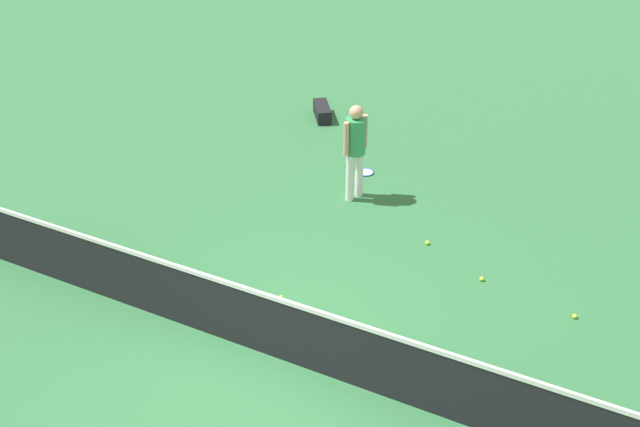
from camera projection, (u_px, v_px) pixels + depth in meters
ground_plane at (274, 356)px, 9.85m from camera, size 40.00×40.00×0.00m
court_net at (273, 326)px, 9.59m from camera, size 10.09×0.09×1.07m
player_near_side at (355, 144)px, 12.79m from camera, size 0.44×0.52×1.70m
tennis_racket_near_player at (364, 172)px, 14.08m from camera, size 0.60×0.36×0.03m
tennis_ball_near_player at (427, 243)px, 12.04m from camera, size 0.07×0.07×0.07m
tennis_ball_by_net at (482, 279)px, 11.22m from camera, size 0.07×0.07×0.07m
tennis_ball_midcourt at (281, 297)px, 10.85m from camera, size 0.07×0.07×0.07m
tennis_ball_baseline at (575, 316)px, 10.49m from camera, size 0.07×0.07×0.07m
equipment_bag at (322, 111)px, 16.10m from camera, size 0.69×0.82×0.28m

